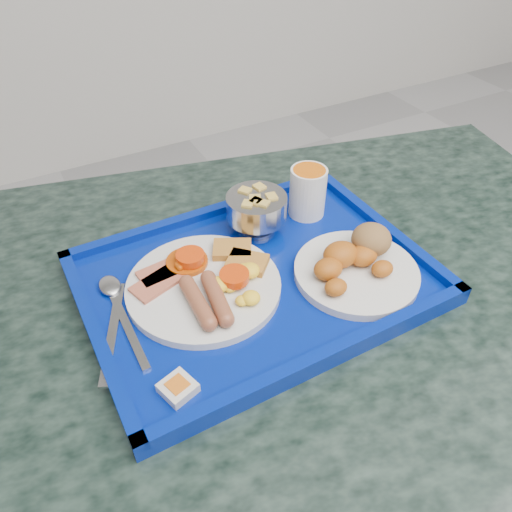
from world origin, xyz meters
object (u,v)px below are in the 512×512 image
Objects in this scene: table at (282,359)px; bread_plate at (357,263)px; juice_cup at (308,191)px; tray at (256,279)px; main_plate at (207,283)px; fruit_bowl at (257,208)px.

bread_plate is (0.09, -0.04, 0.22)m from table.
table is at bearing -132.89° from juice_cup.
juice_cup is (0.11, 0.12, 0.25)m from table.
juice_cup reaches higher than tray.
fruit_bowl is (0.13, 0.09, 0.03)m from main_plate.
table is 0.28m from fruit_bowl.
tray is 0.15m from bread_plate.
table is at bearing -22.73° from tray.
fruit_bowl reaches higher than main_plate.
bread_plate is 1.89× the size of fruit_bowl.
bread_plate is at bearing -25.40° from table.
juice_cup is (0.02, 0.16, 0.03)m from bread_plate.
fruit_bowl is at bearing 84.19° from table.
tray is 5.86× the size of juice_cup.
bread_plate is at bearing -18.93° from main_plate.
fruit_bowl reaches higher than bread_plate.
fruit_bowl reaches higher than table.
juice_cup is (0.15, 0.10, 0.05)m from tray.
fruit_bowl is at bearing -179.26° from juice_cup.
main_plate is (-0.07, 0.01, 0.02)m from tray.
tray is 0.19m from juice_cup.
juice_cup is at bearing 47.11° from table.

